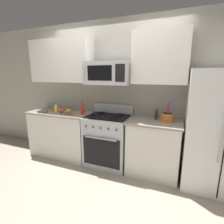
{
  "coord_description": "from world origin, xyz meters",
  "views": [
    {
      "loc": [
        1.14,
        -1.98,
        1.64
      ],
      "look_at": [
        0.13,
        0.55,
        1.03
      ],
      "focal_mm": 26.99,
      "sensor_mm": 36.0,
      "label": 1
    }
  ],
  "objects_px": {
    "cutting_board": "(58,109)",
    "bottle_oil": "(56,108)",
    "fruit_basket": "(68,112)",
    "prep_bowl": "(45,112)",
    "bottle_soy": "(156,114)",
    "apple_loose": "(61,111)",
    "utensil_crock": "(167,117)",
    "refrigerator": "(220,132)",
    "bottle_hot_sauce": "(82,108)",
    "range_oven": "(108,140)",
    "microwave": "(108,73)"
  },
  "relations": [
    {
      "from": "cutting_board",
      "to": "bottle_oil",
      "type": "relative_size",
      "value": 1.71
    },
    {
      "from": "fruit_basket",
      "to": "prep_bowl",
      "type": "relative_size",
      "value": 2.0
    },
    {
      "from": "bottle_oil",
      "to": "prep_bowl",
      "type": "relative_size",
      "value": 1.69
    },
    {
      "from": "cutting_board",
      "to": "prep_bowl",
      "type": "relative_size",
      "value": 2.89
    },
    {
      "from": "bottle_oil",
      "to": "bottle_soy",
      "type": "bearing_deg",
      "value": 6.41
    },
    {
      "from": "apple_loose",
      "to": "utensil_crock",
      "type": "bearing_deg",
      "value": 3.96
    },
    {
      "from": "refrigerator",
      "to": "apple_loose",
      "type": "xyz_separation_m",
      "value": [
        -2.66,
        -0.06,
        0.09
      ]
    },
    {
      "from": "fruit_basket",
      "to": "bottle_oil",
      "type": "xyz_separation_m",
      "value": [
        -0.32,
        0.04,
        0.04
      ]
    },
    {
      "from": "bottle_hot_sauce",
      "to": "bottle_soy",
      "type": "bearing_deg",
      "value": 6.11
    },
    {
      "from": "apple_loose",
      "to": "bottle_hot_sauce",
      "type": "bearing_deg",
      "value": 9.58
    },
    {
      "from": "fruit_basket",
      "to": "bottle_soy",
      "type": "height_order",
      "value": "bottle_soy"
    },
    {
      "from": "fruit_basket",
      "to": "cutting_board",
      "type": "bearing_deg",
      "value": 149.5
    },
    {
      "from": "range_oven",
      "to": "bottle_hot_sauce",
      "type": "relative_size",
      "value": 4.5
    },
    {
      "from": "utensil_crock",
      "to": "bottle_soy",
      "type": "xyz_separation_m",
      "value": [
        -0.18,
        0.08,
        0.01
      ]
    },
    {
      "from": "range_oven",
      "to": "fruit_basket",
      "type": "xyz_separation_m",
      "value": [
        -0.76,
        -0.11,
        0.48
      ]
    },
    {
      "from": "bottle_soy",
      "to": "bottle_hot_sauce",
      "type": "distance_m",
      "value": 1.34
    },
    {
      "from": "apple_loose",
      "to": "bottle_oil",
      "type": "xyz_separation_m",
      "value": [
        -0.13,
        0.0,
        0.04
      ]
    },
    {
      "from": "microwave",
      "to": "apple_loose",
      "type": "bearing_deg",
      "value": -174.0
    },
    {
      "from": "microwave",
      "to": "bottle_hot_sauce",
      "type": "bearing_deg",
      "value": -177.03
    },
    {
      "from": "fruit_basket",
      "to": "cutting_board",
      "type": "xyz_separation_m",
      "value": [
        -0.48,
        0.29,
        -0.04
      ]
    },
    {
      "from": "bottle_hot_sauce",
      "to": "microwave",
      "type": "bearing_deg",
      "value": 2.97
    },
    {
      "from": "cutting_board",
      "to": "bottle_soy",
      "type": "relative_size",
      "value": 1.68
    },
    {
      "from": "microwave",
      "to": "cutting_board",
      "type": "xyz_separation_m",
      "value": [
        -1.25,
        0.15,
        -0.74
      ]
    },
    {
      "from": "bottle_soy",
      "to": "bottle_hot_sauce",
      "type": "relative_size",
      "value": 0.77
    },
    {
      "from": "bottle_soy",
      "to": "prep_bowl",
      "type": "bearing_deg",
      "value": -171.58
    },
    {
      "from": "apple_loose",
      "to": "cutting_board",
      "type": "bearing_deg",
      "value": 140.07
    },
    {
      "from": "refrigerator",
      "to": "fruit_basket",
      "type": "xyz_separation_m",
      "value": [
        -2.47,
        -0.09,
        0.1
      ]
    },
    {
      "from": "range_oven",
      "to": "utensil_crock",
      "type": "relative_size",
      "value": 3.19
    },
    {
      "from": "apple_loose",
      "to": "cutting_board",
      "type": "relative_size",
      "value": 0.25
    },
    {
      "from": "refrigerator",
      "to": "prep_bowl",
      "type": "height_order",
      "value": "refrigerator"
    },
    {
      "from": "fruit_basket",
      "to": "microwave",
      "type": "bearing_deg",
      "value": 10.0
    },
    {
      "from": "apple_loose",
      "to": "bottle_soy",
      "type": "height_order",
      "value": "bottle_soy"
    },
    {
      "from": "range_oven",
      "to": "bottle_soy",
      "type": "relative_size",
      "value": 5.88
    },
    {
      "from": "bottle_oil",
      "to": "bottle_hot_sauce",
      "type": "relative_size",
      "value": 0.75
    },
    {
      "from": "microwave",
      "to": "bottle_hot_sauce",
      "type": "relative_size",
      "value": 3.19
    },
    {
      "from": "bottle_soy",
      "to": "bottle_oil",
      "type": "bearing_deg",
      "value": -173.59
    },
    {
      "from": "cutting_board",
      "to": "prep_bowl",
      "type": "distance_m",
      "value": 0.35
    },
    {
      "from": "refrigerator",
      "to": "apple_loose",
      "type": "height_order",
      "value": "refrigerator"
    },
    {
      "from": "apple_loose",
      "to": "bottle_hot_sauce",
      "type": "xyz_separation_m",
      "value": [
        0.43,
        0.07,
        0.07
      ]
    },
    {
      "from": "refrigerator",
      "to": "bottle_hot_sauce",
      "type": "distance_m",
      "value": 2.23
    },
    {
      "from": "range_oven",
      "to": "bottle_soy",
      "type": "distance_m",
      "value": 0.98
    },
    {
      "from": "bottle_oil",
      "to": "bottle_soy",
      "type": "height_order",
      "value": "bottle_soy"
    },
    {
      "from": "utensil_crock",
      "to": "bottle_hot_sauce",
      "type": "xyz_separation_m",
      "value": [
        -1.51,
        -0.06,
        0.04
      ]
    },
    {
      "from": "prep_bowl",
      "to": "bottle_oil",
      "type": "bearing_deg",
      "value": 26.27
    },
    {
      "from": "cutting_board",
      "to": "bottle_oil",
      "type": "bearing_deg",
      "value": -55.75
    },
    {
      "from": "bottle_hot_sauce",
      "to": "prep_bowl",
      "type": "height_order",
      "value": "bottle_hot_sauce"
    },
    {
      "from": "cutting_board",
      "to": "bottle_hot_sauce",
      "type": "bearing_deg",
      "value": -13.73
    },
    {
      "from": "fruit_basket",
      "to": "bottle_oil",
      "type": "distance_m",
      "value": 0.32
    },
    {
      "from": "bottle_hot_sauce",
      "to": "range_oven",
      "type": "bearing_deg",
      "value": 0.11
    },
    {
      "from": "utensil_crock",
      "to": "prep_bowl",
      "type": "relative_size",
      "value": 3.17
    }
  ]
}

